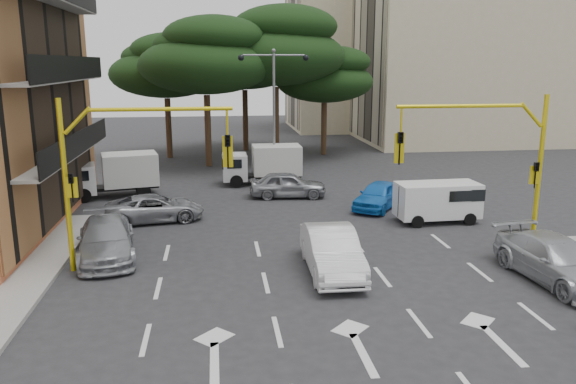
% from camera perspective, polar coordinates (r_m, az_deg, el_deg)
% --- Properties ---
extents(ground, '(120.00, 120.00, 0.00)m').
position_cam_1_polar(ground, '(19.14, 3.76, -8.89)').
color(ground, '#28282B').
rests_on(ground, ground).
extents(median_strip, '(1.40, 6.00, 0.15)m').
position_cam_1_polar(median_strip, '(34.33, -1.40, 1.16)').
color(median_strip, gray).
rests_on(median_strip, ground).
extents(apartment_beige_near, '(20.20, 12.15, 18.70)m').
position_cam_1_polar(apartment_beige_near, '(54.75, 18.58, 14.70)').
color(apartment_beige_near, beige).
rests_on(apartment_beige_near, ground).
extents(apartment_beige_far, '(16.20, 12.15, 16.70)m').
position_cam_1_polar(apartment_beige_far, '(63.59, 7.80, 14.01)').
color(apartment_beige_far, beige).
rests_on(apartment_beige_far, ground).
extents(pine_left_near, '(9.15, 9.15, 10.23)m').
position_cam_1_polar(pine_left_near, '(39.37, -8.29, 13.58)').
color(pine_left_near, '#382616').
rests_on(pine_left_near, ground).
extents(pine_center, '(9.98, 9.98, 11.16)m').
position_cam_1_polar(pine_center, '(41.63, -1.16, 14.63)').
color(pine_center, '#382616').
rests_on(pine_center, ground).
extents(pine_left_far, '(8.32, 8.32, 9.30)m').
position_cam_1_polar(pine_left_far, '(43.50, -12.25, 12.45)').
color(pine_left_far, '#382616').
rests_on(pine_left_far, ground).
extents(pine_right, '(7.49, 7.49, 8.37)m').
position_cam_1_polar(pine_right, '(44.21, 3.83, 11.81)').
color(pine_right, '#382616').
rests_on(pine_right, ground).
extents(pine_back, '(9.15, 9.15, 10.23)m').
position_cam_1_polar(pine_back, '(46.44, -4.38, 13.57)').
color(pine_back, '#382616').
rests_on(pine_back, ground).
extents(signal_mast_right, '(5.79, 0.37, 6.00)m').
position_cam_1_polar(signal_mast_right, '(22.22, 20.40, 3.80)').
color(signal_mast_right, yellow).
rests_on(signal_mast_right, ground).
extents(signal_mast_left, '(5.79, 0.37, 6.00)m').
position_cam_1_polar(signal_mast_left, '(19.94, -16.84, 3.08)').
color(signal_mast_left, yellow).
rests_on(signal_mast_left, ground).
extents(street_lamp_center, '(4.16, 0.36, 7.77)m').
position_cam_1_polar(street_lamp_center, '(33.63, -1.45, 10.12)').
color(street_lamp_center, slate).
rests_on(street_lamp_center, median_strip).
extents(car_white_hatch, '(1.74, 4.75, 1.55)m').
position_cam_1_polar(car_white_hatch, '(19.55, 4.47, -6.00)').
color(car_white_hatch, white).
rests_on(car_white_hatch, ground).
extents(car_blue_compact, '(3.64, 4.13, 1.35)m').
position_cam_1_polar(car_blue_compact, '(28.34, 9.19, -0.32)').
color(car_blue_compact, blue).
rests_on(car_blue_compact, ground).
extents(car_silver_wagon, '(2.79, 5.18, 1.43)m').
position_cam_1_polar(car_silver_wagon, '(22.06, -17.98, -4.55)').
color(car_silver_wagon, '#989BA0').
rests_on(car_silver_wagon, ground).
extents(car_silver_cross_a, '(4.69, 2.72, 1.23)m').
position_cam_1_polar(car_silver_cross_a, '(26.48, -13.36, -1.59)').
color(car_silver_cross_a, '#94959B').
rests_on(car_silver_cross_a, ground).
extents(car_silver_cross_b, '(4.23, 1.99, 1.40)m').
position_cam_1_polar(car_silver_cross_b, '(30.29, -0.02, 0.76)').
color(car_silver_cross_b, gray).
rests_on(car_silver_cross_b, ground).
extents(car_silver_parked, '(2.57, 5.23, 1.46)m').
position_cam_1_polar(car_silver_parked, '(20.77, 25.59, -6.26)').
color(car_silver_parked, '#A8ACB1').
rests_on(car_silver_parked, ground).
extents(van_white, '(3.75, 1.79, 1.85)m').
position_cam_1_polar(van_white, '(26.45, 14.92, -1.00)').
color(van_white, white).
rests_on(van_white, ground).
extents(box_truck_a, '(5.08, 2.99, 2.34)m').
position_cam_1_polar(box_truck_a, '(31.73, -17.25, 1.60)').
color(box_truck_a, white).
rests_on(box_truck_a, ground).
extents(box_truck_b, '(4.73, 1.99, 2.32)m').
position_cam_1_polar(box_truck_b, '(33.56, -2.61, 2.76)').
color(box_truck_b, silver).
rests_on(box_truck_b, ground).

